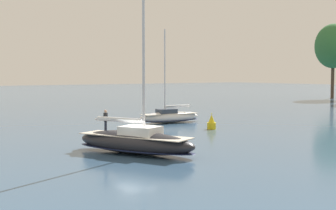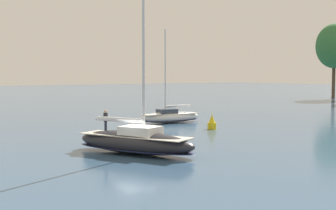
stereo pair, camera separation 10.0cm
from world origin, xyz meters
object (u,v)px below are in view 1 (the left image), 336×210
at_px(sailboat_main, 135,141).
at_px(tree_shore_center, 333,46).
at_px(sailboat_moored_mid_channel, 169,117).
at_px(channel_buoy, 212,123).

bearing_deg(sailboat_main, tree_shore_center, 116.18).
distance_m(tree_shore_center, sailboat_main, 87.89).
relative_size(tree_shore_center, sailboat_moored_mid_channel, 1.58).
bearing_deg(tree_shore_center, sailboat_moored_mid_channel, -70.69).
distance_m(tree_shore_center, channel_buoy, 71.32).
bearing_deg(sailboat_moored_mid_channel, channel_buoy, -0.50).
relative_size(sailboat_moored_mid_channel, channel_buoy, 6.47).
distance_m(sailboat_main, channel_buoy, 16.84).
bearing_deg(tree_shore_center, sailboat_main, -63.82).
height_order(tree_shore_center, sailboat_main, tree_shore_center).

